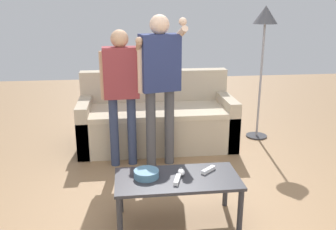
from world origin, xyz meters
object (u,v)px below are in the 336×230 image
(player_left, at_px, (121,83))
(game_remote_wand_near, at_px, (177,180))
(coffee_table, at_px, (177,183))
(player_center, at_px, (160,74))
(snack_bowl, at_px, (146,174))
(game_remote_nunchuk, at_px, (181,172))
(game_remote_wand_far, at_px, (208,170))
(couch, at_px, (157,120))
(floor_lamp, at_px, (265,27))

(player_left, xyz_separation_m, game_remote_wand_near, (0.42, -1.26, -0.51))
(coffee_table, bearing_deg, player_center, 91.14)
(player_left, height_order, player_center, player_center)
(snack_bowl, height_order, game_remote_nunchuk, snack_bowl)
(game_remote_nunchuk, relative_size, game_remote_wand_near, 0.56)
(player_left, height_order, game_remote_wand_near, player_left)
(snack_bowl, bearing_deg, game_remote_wand_far, 4.71)
(couch, relative_size, snack_bowl, 9.52)
(snack_bowl, relative_size, player_center, 0.12)
(game_remote_nunchuk, bearing_deg, game_remote_wand_near, -114.03)
(couch, xyz_separation_m, game_remote_wand_far, (0.28, -1.69, 0.10))
(game_remote_nunchuk, xyz_separation_m, game_remote_wand_near, (-0.05, -0.11, -0.01))
(snack_bowl, xyz_separation_m, game_remote_wand_near, (0.23, -0.10, -0.01))
(game_remote_wand_near, bearing_deg, player_left, 108.38)
(floor_lamp, distance_m, game_remote_wand_near, 2.59)
(snack_bowl, height_order, floor_lamp, floor_lamp)
(player_left, distance_m, game_remote_wand_near, 1.42)
(player_left, bearing_deg, game_remote_nunchuk, -67.90)
(player_left, height_order, game_remote_wand_far, player_left)
(game_remote_nunchuk, relative_size, player_left, 0.06)
(player_left, bearing_deg, snack_bowl, -80.97)
(coffee_table, height_order, snack_bowl, snack_bowl)
(snack_bowl, relative_size, floor_lamp, 0.12)
(player_center, relative_size, game_remote_wand_far, 11.80)
(couch, bearing_deg, game_remote_wand_far, -80.77)
(couch, relative_size, player_left, 1.28)
(game_remote_wand_far, bearing_deg, game_remote_wand_near, -153.04)
(snack_bowl, xyz_separation_m, game_remote_nunchuk, (0.28, 0.01, -0.01))
(game_remote_wand_far, bearing_deg, player_left, 122.04)
(coffee_table, relative_size, game_remote_wand_near, 6.30)
(game_remote_wand_near, relative_size, game_remote_wand_far, 1.14)
(couch, height_order, player_center, player_center)
(coffee_table, relative_size, floor_lamp, 0.58)
(coffee_table, height_order, player_center, player_center)
(snack_bowl, distance_m, game_remote_nunchuk, 0.28)
(game_remote_nunchuk, height_order, player_center, player_center)
(game_remote_wand_far, bearing_deg, game_remote_nunchuk, -171.78)
(couch, distance_m, game_remote_wand_far, 1.72)
(player_center, xyz_separation_m, game_remote_wand_far, (0.29, -1.07, -0.61))
(floor_lamp, bearing_deg, coffee_table, -126.12)
(snack_bowl, bearing_deg, game_remote_nunchuk, 1.82)
(coffee_table, bearing_deg, game_remote_wand_near, -99.43)
(floor_lamp, distance_m, game_remote_wand_far, 2.34)
(snack_bowl, distance_m, player_center, 1.28)
(coffee_table, height_order, player_left, player_left)
(game_remote_nunchuk, bearing_deg, player_left, 112.10)
(couch, relative_size, game_remote_wand_far, 13.77)
(floor_lamp, bearing_deg, couch, -175.88)
(player_center, bearing_deg, player_left, 173.66)
(game_remote_wand_far, bearing_deg, snack_bowl, -175.29)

